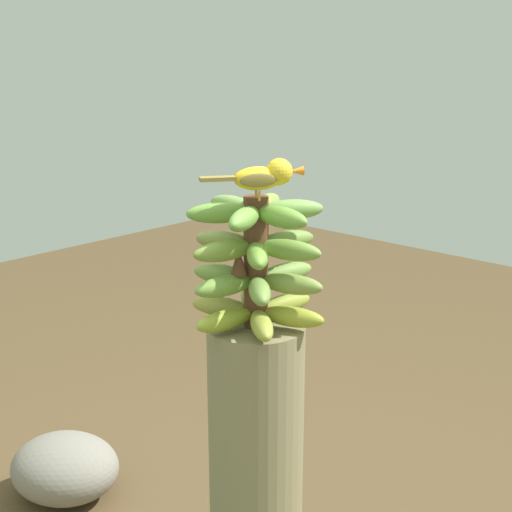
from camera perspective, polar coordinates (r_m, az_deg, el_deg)
name	(u,v)px	position (r m, az deg, el deg)	size (l,w,h in m)	color
banana_bunch	(256,262)	(1.49, -0.01, -0.53)	(0.31, 0.30, 0.29)	brown
perched_bird	(265,176)	(1.41, 0.74, 6.52)	(0.19, 0.14, 0.08)	#C68933
garden_rock	(65,468)	(2.69, -15.22, -16.23)	(0.39, 0.32, 0.23)	gray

